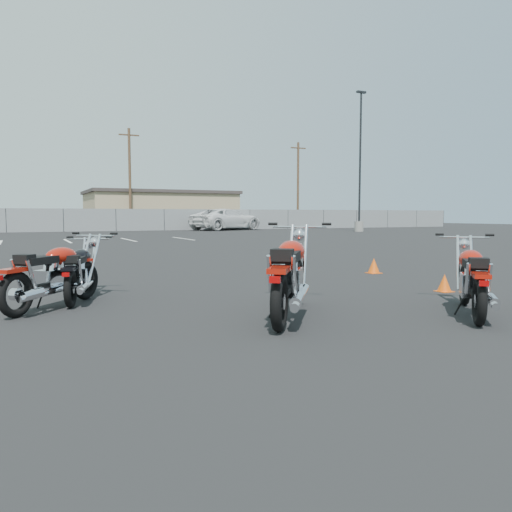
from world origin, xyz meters
name	(u,v)px	position (x,y,z in m)	size (l,w,h in m)	color
ground	(261,303)	(0.00, 0.00, 0.00)	(120.00, 120.00, 0.00)	black
motorcycle_front_red	(54,275)	(-2.79, 0.92, 0.47)	(1.71, 1.83, 1.03)	black
motorcycle_second_black	(80,272)	(-2.38, 1.45, 0.43)	(0.96, 1.92, 0.95)	black
motorcycle_third_red	(290,275)	(-0.12, -1.07, 0.54)	(1.84, 2.21, 1.19)	black
motorcycle_rear_red	(473,279)	(2.11, -1.96, 0.47)	(1.70, 1.82, 1.03)	black
training_cone_near	(374,266)	(3.97, 2.34, 0.17)	(0.28, 0.28, 0.34)	#E6520C
training_cone_extra	(444,283)	(3.31, -0.34, 0.15)	(0.25, 0.25, 0.30)	#E6520C
light_pole_east	(359,195)	(21.01, 25.36, 2.85)	(0.80, 0.70, 10.81)	gray
chainlink_fence	(63,220)	(0.00, 35.00, 0.90)	(80.06, 0.06, 1.80)	slate
tan_building_east	(160,209)	(10.00, 44.00, 1.86)	(14.40, 9.40, 3.70)	tan
utility_pole_c	(130,177)	(6.00, 39.00, 4.69)	(1.80, 0.24, 9.00)	#442F20
utility_pole_d	(298,183)	(24.00, 40.00, 4.69)	(1.80, 0.24, 9.00)	#442F20
parking_line_stripes	(35,242)	(-2.50, 20.00, 0.00)	(15.12, 4.00, 0.01)	silver
white_van	(227,213)	(13.10, 33.52, 1.45)	(7.63, 3.05, 2.90)	silver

